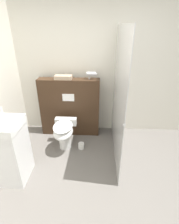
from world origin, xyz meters
TOP-DOWN VIEW (x-y plane):
  - ground_plane at (0.00, 0.00)m, footprint 12.00×12.00m
  - wall_back at (0.00, 1.86)m, footprint 8.00×0.06m
  - partition_panel at (-0.40, 1.63)m, footprint 1.16×0.24m
  - shower_glass at (0.48, 1.05)m, footprint 0.04×1.56m
  - toilet at (-0.43, 1.09)m, footprint 0.40×0.58m
  - sink_vanity at (-1.11, 0.38)m, footprint 0.53×0.48m
  - hair_drier at (0.03, 1.64)m, footprint 0.20×0.08m
  - folded_towel at (-0.49, 1.61)m, footprint 0.32×0.15m
  - spare_toilet_roll at (-0.13, 1.09)m, footprint 0.11×0.11m

SIDE VIEW (x-z plane):
  - ground_plane at x=0.00m, z-range 0.00..0.00m
  - spare_toilet_roll at x=-0.13m, z-range 0.00..0.11m
  - toilet at x=-0.43m, z-range 0.09..0.61m
  - sink_vanity at x=-1.11m, z-range -0.07..1.02m
  - partition_panel at x=-0.40m, z-range 0.00..1.16m
  - shower_glass at x=0.48m, z-range 0.00..2.08m
  - folded_towel at x=-0.49m, z-range 1.16..1.23m
  - wall_back at x=0.00m, z-range 0.00..2.50m
  - hair_drier at x=0.03m, z-range 1.19..1.33m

